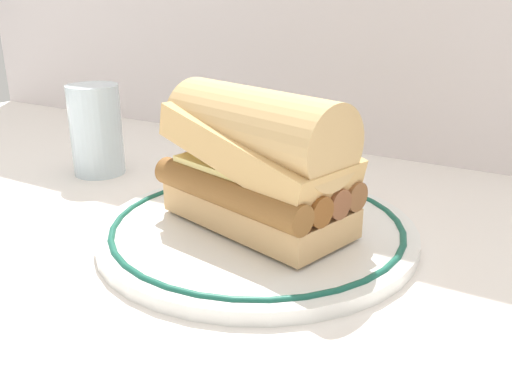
% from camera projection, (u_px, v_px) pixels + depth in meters
% --- Properties ---
extents(ground_plane, '(1.50, 1.50, 0.00)m').
position_uv_depth(ground_plane, '(266.00, 239.00, 0.51)').
color(ground_plane, white).
extents(plate, '(0.29, 0.29, 0.01)m').
position_uv_depth(plate, '(256.00, 230.00, 0.51)').
color(plate, white).
rests_on(plate, ground_plane).
extents(sausage_sandwich, '(0.19, 0.14, 0.12)m').
position_uv_depth(sausage_sandwich, '(256.00, 160.00, 0.48)').
color(sausage_sandwich, tan).
rests_on(sausage_sandwich, plate).
extents(drinking_glass, '(0.06, 0.06, 0.11)m').
position_uv_depth(drinking_glass, '(97.00, 136.00, 0.67)').
color(drinking_glass, silver).
rests_on(drinking_glass, ground_plane).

